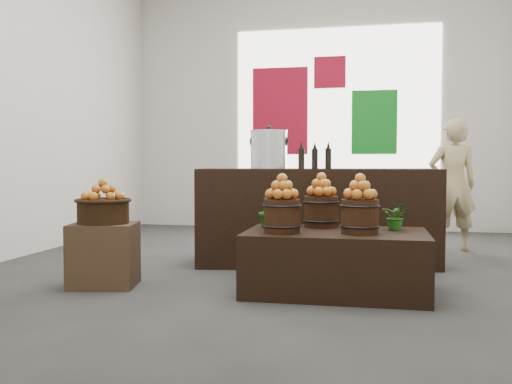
% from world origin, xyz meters
% --- Properties ---
extents(ground, '(7.00, 7.00, 0.00)m').
position_xyz_m(ground, '(0.00, 0.00, 0.00)').
color(ground, '#373735').
rests_on(ground, ground).
extents(back_wall, '(6.00, 0.04, 4.00)m').
position_xyz_m(back_wall, '(0.00, 3.50, 2.00)').
color(back_wall, beige).
rests_on(back_wall, ground).
extents(back_opening, '(3.20, 0.02, 2.40)m').
position_xyz_m(back_opening, '(0.30, 3.48, 2.00)').
color(back_opening, white).
rests_on(back_opening, back_wall).
extents(deco_red_left, '(0.90, 0.04, 1.40)m').
position_xyz_m(deco_red_left, '(-0.60, 3.47, 1.90)').
color(deco_red_left, maroon).
rests_on(deco_red_left, back_wall).
extents(deco_green_right, '(0.70, 0.04, 1.00)m').
position_xyz_m(deco_green_right, '(0.90, 3.47, 1.70)').
color(deco_green_right, '#12751D').
rests_on(deco_green_right, back_wall).
extents(deco_red_upper, '(0.50, 0.04, 0.50)m').
position_xyz_m(deco_red_upper, '(0.20, 3.47, 2.50)').
color(deco_red_upper, maroon).
rests_on(deco_red_upper, back_wall).
extents(crate, '(0.62, 0.55, 0.55)m').
position_xyz_m(crate, '(-1.35, -1.20, 0.27)').
color(crate, brown).
rests_on(crate, ground).
extents(wicker_basket, '(0.44, 0.44, 0.20)m').
position_xyz_m(wicker_basket, '(-1.35, -1.20, 0.65)').
color(wicker_basket, black).
rests_on(wicker_basket, crate).
extents(apples_in_basket, '(0.34, 0.34, 0.18)m').
position_xyz_m(apples_in_basket, '(-1.35, -1.20, 0.84)').
color(apples_in_basket, maroon).
rests_on(apples_in_basket, wicker_basket).
extents(display_table, '(1.47, 0.91, 0.51)m').
position_xyz_m(display_table, '(0.62, -1.03, 0.25)').
color(display_table, black).
rests_on(display_table, ground).
extents(apple_bucket_front_left, '(0.29, 0.29, 0.27)m').
position_xyz_m(apple_bucket_front_left, '(0.21, -1.24, 0.64)').
color(apple_bucket_front_left, '#341A0E').
rests_on(apple_bucket_front_left, display_table).
extents(apples_in_bucket_front_left, '(0.22, 0.22, 0.20)m').
position_xyz_m(apples_in_bucket_front_left, '(0.21, -1.24, 0.88)').
color(apples_in_bucket_front_left, maroon).
rests_on(apples_in_bucket_front_left, apple_bucket_front_left).
extents(apple_bucket_front_right, '(0.29, 0.29, 0.27)m').
position_xyz_m(apple_bucket_front_right, '(0.82, -1.14, 0.64)').
color(apple_bucket_front_right, '#341A0E').
rests_on(apple_bucket_front_right, display_table).
extents(apples_in_bucket_front_right, '(0.22, 0.22, 0.20)m').
position_xyz_m(apples_in_bucket_front_right, '(0.82, -1.14, 0.88)').
color(apples_in_bucket_front_right, maroon).
rests_on(apples_in_bucket_front_right, apple_bucket_front_right).
extents(apple_bucket_rear, '(0.29, 0.29, 0.27)m').
position_xyz_m(apple_bucket_rear, '(0.48, -0.76, 0.64)').
color(apple_bucket_rear, '#341A0E').
rests_on(apple_bucket_rear, display_table).
extents(apples_in_bucket_rear, '(0.22, 0.22, 0.20)m').
position_xyz_m(apples_in_bucket_rear, '(0.48, -0.76, 0.88)').
color(apples_in_bucket_rear, maroon).
rests_on(apples_in_bucket_rear, apple_bucket_rear).
extents(herb_garnish_right, '(0.26, 0.24, 0.24)m').
position_xyz_m(herb_garnish_right, '(1.11, -0.86, 0.63)').
color(herb_garnish_right, '#1A5712').
rests_on(herb_garnish_right, display_table).
extents(herb_garnish_left, '(0.18, 0.15, 0.30)m').
position_xyz_m(herb_garnish_left, '(0.03, -0.90, 0.66)').
color(herb_garnish_left, '#1A5712').
rests_on(herb_garnish_left, display_table).
extents(counter, '(2.55, 1.13, 1.01)m').
position_xyz_m(counter, '(0.33, 0.25, 0.50)').
color(counter, black).
rests_on(counter, ground).
extents(stock_pot_left, '(0.38, 0.38, 0.38)m').
position_xyz_m(stock_pot_left, '(-0.16, 0.18, 1.20)').
color(stock_pot_left, silver).
rests_on(stock_pot_left, counter).
extents(oil_cruets, '(0.28, 0.11, 0.28)m').
position_xyz_m(oil_cruets, '(0.37, 0.01, 1.15)').
color(oil_cruets, black).
rests_on(oil_cruets, counter).
extents(shopper, '(0.64, 0.48, 1.59)m').
position_xyz_m(shopper, '(1.84, 1.48, 0.79)').
color(shopper, tan).
rests_on(shopper, ground).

